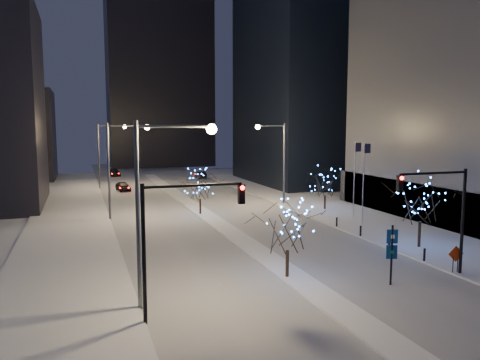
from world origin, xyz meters
name	(u,v)px	position (x,y,z in m)	size (l,w,h in m)	color
ground	(325,300)	(0.00, 0.00, 0.00)	(160.00, 160.00, 0.00)	silver
road	(188,203)	(0.00, 35.00, 0.01)	(20.00, 130.00, 0.02)	silver
median	(197,209)	(0.00, 30.00, 0.07)	(2.00, 80.00, 0.15)	white
east_sidewalk	(357,216)	(15.00, 20.00, 0.07)	(10.00, 90.00, 0.15)	white
west_sidewalk	(68,238)	(-14.00, 20.00, 0.07)	(8.00, 90.00, 0.15)	white
filler_west_far	(0,135)	(-26.00, 70.00, 8.00)	(18.00, 16.00, 16.00)	black
horizon_block	(159,78)	(6.00, 92.00, 21.00)	(24.00, 14.00, 42.00)	black
street_lamp_w_near	(158,188)	(-8.94, 2.00, 6.50)	(4.40, 0.56, 10.00)	#595E66
street_lamp_w_mid	(119,157)	(-8.94, 27.00, 6.50)	(4.40, 0.56, 10.00)	#595E66
street_lamp_w_far	(106,147)	(-8.94, 52.00, 6.50)	(4.40, 0.56, 10.00)	#595E66
street_lamp_east	(277,153)	(10.08, 30.00, 6.45)	(3.90, 0.56, 10.00)	#595E66
traffic_signal_west	(175,227)	(-8.44, 0.00, 4.76)	(5.26, 0.43, 7.00)	black
traffic_signal_east	(444,205)	(8.94, 1.00, 4.76)	(5.26, 0.43, 7.00)	black
flagpoles	(359,176)	(13.37, 17.25, 4.80)	(1.35, 2.60, 8.00)	silver
bollards	(374,236)	(10.20, 10.00, 0.60)	(0.16, 12.16, 0.90)	black
car_near	(123,186)	(-6.77, 48.80, 0.69)	(1.64, 4.08, 1.39)	black
car_mid	(201,175)	(8.24, 60.68, 0.67)	(1.41, 4.04, 1.33)	black
car_far	(115,173)	(-6.48, 70.37, 0.67)	(1.86, 4.59, 1.33)	black
holiday_tree_median_near	(288,226)	(-0.50, 4.03, 3.46)	(4.45, 4.45, 5.25)	black
holiday_tree_median_far	(200,185)	(-0.50, 26.61, 3.28)	(5.17, 5.17, 4.93)	black
holiday_tree_plaza_near	(421,201)	(12.53, 7.35, 3.85)	(5.28, 5.28, 5.73)	black
holiday_tree_plaza_far	(325,183)	(13.83, 24.80, 3.17)	(4.02, 4.02, 4.79)	black
wayfinding_sign	(392,249)	(5.00, 0.86, 2.30)	(0.66, 0.29, 3.75)	black
construction_sign	(456,256)	(10.30, 1.21, 1.22)	(1.07, 0.22, 1.78)	black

